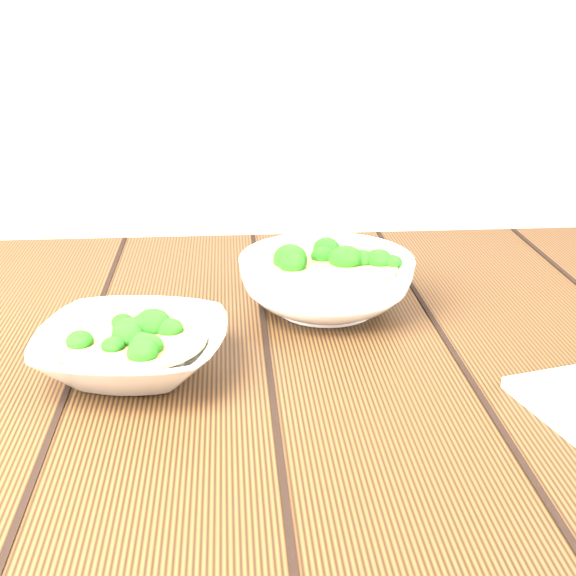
% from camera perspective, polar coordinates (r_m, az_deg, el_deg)
% --- Properties ---
extents(table, '(1.20, 0.80, 0.75)m').
position_cam_1_polar(table, '(0.95, -0.29, -10.21)').
color(table, '#34200F').
rests_on(table, ground).
extents(soup_bowl_front, '(0.22, 0.22, 0.05)m').
position_cam_1_polar(soup_bowl_front, '(0.83, -11.00, -4.23)').
color(soup_bowl_front, silver).
rests_on(soup_bowl_front, table).
extents(soup_bowl_back, '(0.22, 0.22, 0.08)m').
position_cam_1_polar(soup_bowl_back, '(0.97, 2.74, 0.48)').
color(soup_bowl_back, silver).
rests_on(soup_bowl_back, table).
extents(trivet, '(0.13, 0.13, 0.03)m').
position_cam_1_polar(trivet, '(0.99, 1.39, -0.41)').
color(trivet, black).
rests_on(trivet, table).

